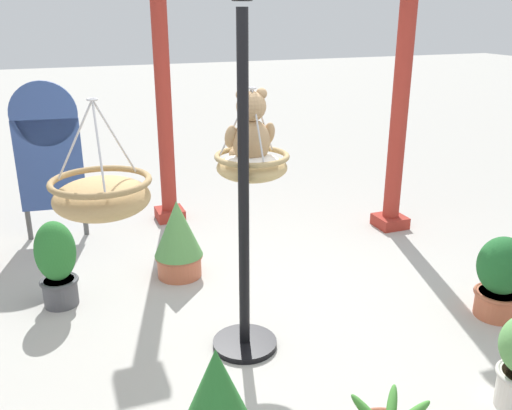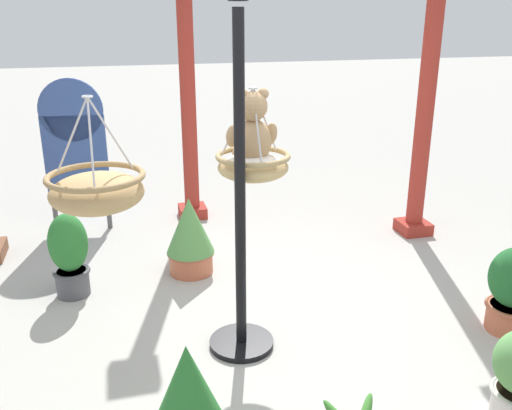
% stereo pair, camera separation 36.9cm
% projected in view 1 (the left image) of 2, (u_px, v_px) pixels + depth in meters
% --- Properties ---
extents(ground_plane, '(40.00, 40.00, 0.00)m').
position_uv_depth(ground_plane, '(258.00, 332.00, 3.98)').
color(ground_plane, '#ADAAA3').
extents(display_pole_central, '(0.44, 0.44, 2.25)m').
position_uv_depth(display_pole_central, '(244.00, 256.00, 3.59)').
color(display_pole_central, black).
rests_on(display_pole_central, ground).
extents(hanging_basket_with_teddy, '(0.50, 0.50, 0.61)m').
position_uv_depth(hanging_basket_with_teddy, '(252.00, 165.00, 3.68)').
color(hanging_basket_with_teddy, tan).
extents(teddy_bear, '(0.35, 0.31, 0.50)m').
position_uv_depth(teddy_bear, '(251.00, 132.00, 3.63)').
color(teddy_bear, tan).
extents(hanging_basket_left_high, '(0.57, 0.57, 0.67)m').
position_uv_depth(hanging_basket_left_high, '(102.00, 196.00, 3.10)').
color(hanging_basket_left_high, tan).
extents(greenhouse_pillar_right, '(0.31, 0.31, 3.06)m').
position_uv_depth(greenhouse_pillar_right, '(163.00, 82.00, 5.60)').
color(greenhouse_pillar_right, '#9E2D23').
rests_on(greenhouse_pillar_right, ground).
extents(greenhouse_pillar_far_back, '(0.32, 0.32, 2.85)m').
position_uv_depth(greenhouse_pillar_far_back, '(401.00, 96.00, 5.43)').
color(greenhouse_pillar_far_back, '#9E2D23').
rests_on(greenhouse_pillar_far_back, ground).
extents(potted_plant_flowering_red, '(0.41, 0.41, 0.69)m').
position_uv_depth(potted_plant_flowering_red, '(178.00, 239.00, 4.70)').
color(potted_plant_flowering_red, '#BC6042').
rests_on(potted_plant_flowering_red, ground).
extents(potted_plant_bushy_green, '(0.37, 0.37, 0.63)m').
position_uv_depth(potted_plant_bushy_green, '(501.00, 277.00, 4.09)').
color(potted_plant_bushy_green, '#BC6042').
rests_on(potted_plant_bushy_green, ground).
extents(potted_plant_conical_shrub, '(0.31, 0.31, 0.69)m').
position_uv_depth(potted_plant_conical_shrub, '(57.00, 263.00, 4.23)').
color(potted_plant_conical_shrub, '#4C4C51').
rests_on(potted_plant_conical_shrub, ground).
extents(display_sign_board, '(0.62, 0.12, 1.56)m').
position_uv_depth(display_sign_board, '(48.00, 148.00, 5.33)').
color(display_sign_board, '#334C8C').
rests_on(display_sign_board, ground).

